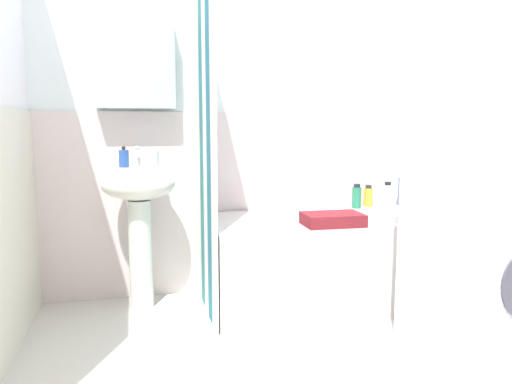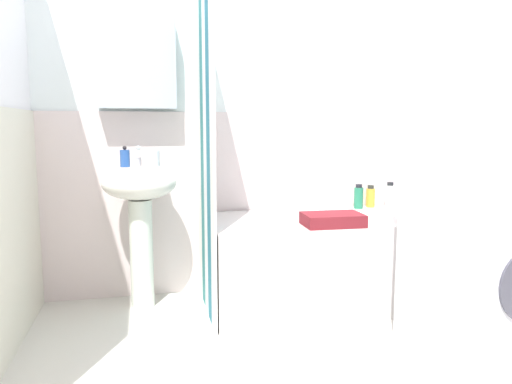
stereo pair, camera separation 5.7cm
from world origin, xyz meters
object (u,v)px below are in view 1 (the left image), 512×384
Objects in this scene: shampoo_bottle at (401,191)px; toothbrush_cup at (153,158)px; body_wash_bottle at (368,197)px; soap_dispenser at (124,158)px; lotion_bottle at (387,195)px; washer_dryer_stack at (491,187)px; bathtub at (329,259)px; sink at (139,206)px; towel_folded at (333,219)px; conditioner_bottle at (357,197)px.

toothbrush_cup is at bearing -177.80° from shampoo_bottle.
shampoo_bottle is at bearing -5.76° from body_wash_bottle.
soap_dispenser is 1.83m from lotion_bottle.
shampoo_bottle reaches higher than lotion_bottle.
bathtub is at bearing 116.35° from washer_dryer_stack.
sink reaches higher than lotion_bottle.
towel_folded is (-0.65, -0.56, -0.05)m from lotion_bottle.
body_wash_bottle is (1.48, 0.09, -0.30)m from toothbrush_cup.
lotion_bottle reaches higher than towel_folded.
body_wash_bottle is at bearing 48.04° from towel_folded.
bathtub is 6.77× the size of shampoo_bottle.
washer_dryer_stack is (1.59, -1.06, 0.19)m from sink.
conditioner_bottle reaches higher than bathtub.
lotion_bottle is 0.10× the size of washer_dryer_stack.
shampoo_bottle is 1.30× the size of lotion_bottle.
sink reaches higher than towel_folded.
washer_dryer_stack reaches higher than body_wash_bottle.
toothbrush_cup is 0.43× the size of shampoo_bottle.
shampoo_bottle reaches higher than body_wash_bottle.
toothbrush_cup reaches higher than sink.
sink is 1.47m from conditioner_bottle.
conditioner_bottle is at bearing 96.27° from washer_dryer_stack.
sink is at bearing -176.44° from shampoo_bottle.
soap_dispenser is 0.17m from toothbrush_cup.
bathtub is at bearing -151.30° from lotion_bottle.
shampoo_bottle reaches higher than bathtub.
sink is 1.82m from shampoo_bottle.
toothbrush_cup is at bearing 143.74° from washer_dryer_stack.
sink reaches higher than shampoo_bottle.
body_wash_bottle is 0.46× the size of towel_folded.
toothbrush_cup is (0.17, 0.03, -0.01)m from soap_dispenser.
toothbrush_cup is 0.29× the size of towel_folded.
sink is 0.52× the size of washer_dryer_stack.
towel_folded is at bearing -20.88° from soap_dispenser.
toothbrush_cup is at bearing -176.88° from lotion_bottle.
toothbrush_cup is at bearing 154.56° from towel_folded.
lotion_bottle is 0.15m from body_wash_bottle.
conditioner_bottle is (-0.35, -0.01, -0.03)m from shampoo_bottle.
towel_folded is at bearing -139.43° from lotion_bottle.
shampoo_bottle is (1.90, 0.09, -0.27)m from soap_dispenser.
sink is 0.30m from soap_dispenser.
bathtub is (1.16, -0.17, -0.36)m from sink.
body_wash_bottle is at bearing 3.51° from toothbrush_cup.
washer_dryer_stack reaches higher than shampoo_bottle.
conditioner_bottle reaches higher than body_wash_bottle.
bathtub is 9.02× the size of conditioner_bottle.
conditioner_bottle is at bearing -171.96° from lotion_bottle.
soap_dispenser is at bearing 159.12° from towel_folded.
sink is 0.30m from toothbrush_cup.
conditioner_bottle is 1.18m from washer_dryer_stack.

